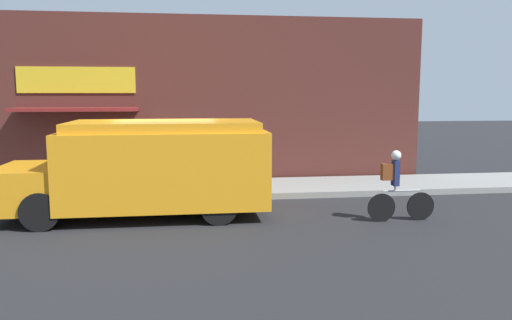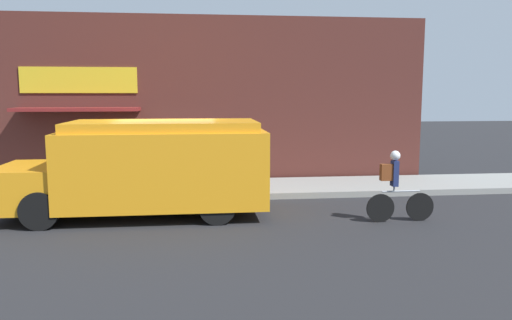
% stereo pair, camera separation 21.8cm
% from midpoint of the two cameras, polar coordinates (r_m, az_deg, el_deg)
% --- Properties ---
extents(ground_plane, '(70.00, 70.00, 0.00)m').
position_cam_midpoint_polar(ground_plane, '(13.20, -9.60, -4.77)').
color(ground_plane, '#232326').
extents(sidewalk, '(28.00, 2.47, 0.17)m').
position_cam_midpoint_polar(sidewalk, '(14.39, -9.36, -3.40)').
color(sidewalk, gray).
rests_on(sidewalk, ground_plane).
extents(storefront, '(16.02, 1.08, 5.16)m').
position_cam_midpoint_polar(storefront, '(15.55, -9.60, 6.68)').
color(storefront, '#4C231E').
rests_on(storefront, ground_plane).
extents(school_bus, '(5.95, 2.76, 2.19)m').
position_cam_midpoint_polar(school_bus, '(11.68, -11.67, -0.77)').
color(school_bus, orange).
rests_on(school_bus, ground_plane).
extents(cyclist, '(1.54, 0.22, 1.58)m').
position_cam_midpoint_polar(cyclist, '(11.38, 16.22, -2.93)').
color(cyclist, black).
rests_on(cyclist, ground_plane).
extents(trash_bin, '(0.54, 0.54, 0.97)m').
position_cam_midpoint_polar(trash_bin, '(15.24, -17.50, -0.87)').
color(trash_bin, '#2D5138').
rests_on(trash_bin, sidewalk).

